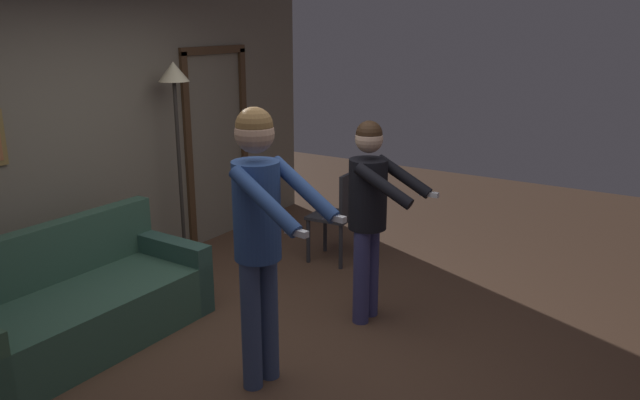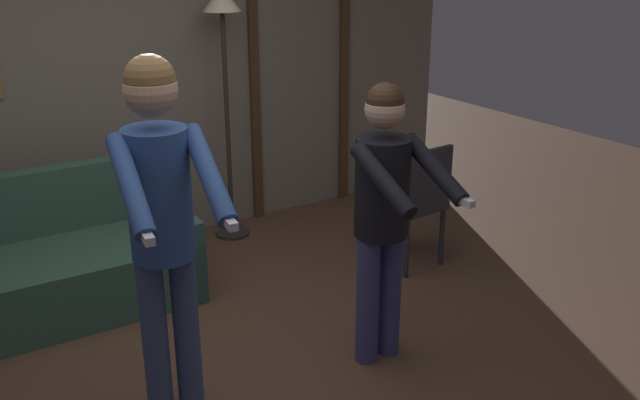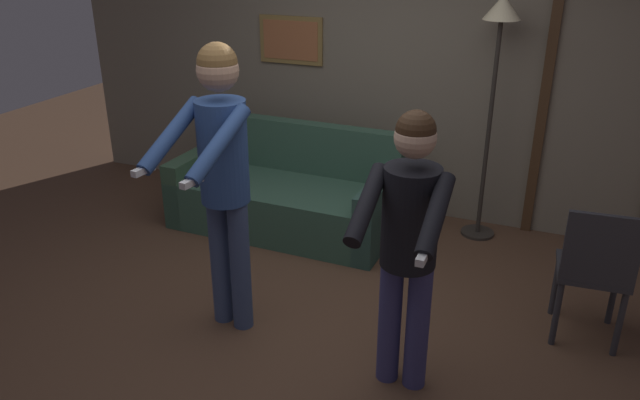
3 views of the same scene
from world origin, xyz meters
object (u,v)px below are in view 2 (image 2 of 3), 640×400
person_standing_left (161,208)px  person_standing_right (384,202)px  torchiere_lamp (224,41)px  couch (42,272)px  dining_chair_distant (417,200)px

person_standing_left → person_standing_right: bearing=-6.9°
person_standing_right → torchiere_lamp: bearing=87.4°
couch → dining_chair_distant: size_ratio=2.06×
person_standing_right → dining_chair_distant: (0.97, 0.83, -0.44)m
couch → dining_chair_distant: bearing=-18.0°
torchiere_lamp → dining_chair_distant: bearing=-56.0°
dining_chair_distant → person_standing_right: bearing=-139.4°
torchiere_lamp → dining_chair_distant: size_ratio=2.12×
torchiere_lamp → person_standing_right: bearing=-92.6°
couch → person_standing_left: person_standing_left is taller
couch → torchiere_lamp: torchiere_lamp is taller
torchiere_lamp → person_standing_right: torchiere_lamp is taller
couch → torchiere_lamp: 2.12m
torchiere_lamp → person_standing_left: (-1.29, -1.97, -0.44)m
person_standing_left → dining_chair_distant: (2.16, 0.68, -0.61)m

